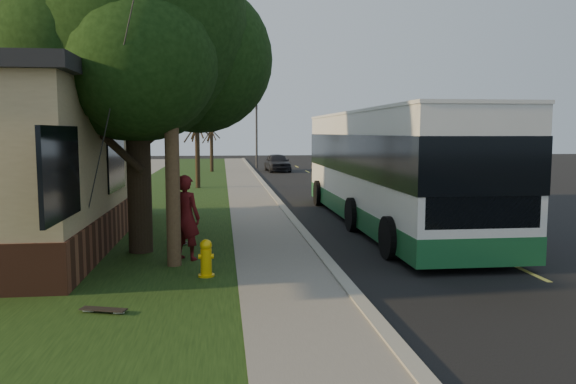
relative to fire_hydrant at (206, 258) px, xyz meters
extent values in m
plane|color=black|center=(2.60, 0.00, -0.43)|extent=(120.00, 120.00, 0.00)
cube|color=black|center=(6.60, 10.00, -0.43)|extent=(8.00, 80.00, 0.01)
cube|color=gray|center=(2.60, 10.00, -0.37)|extent=(0.25, 80.00, 0.12)
cube|color=slate|center=(1.60, 10.00, -0.39)|extent=(2.00, 80.00, 0.08)
cube|color=black|center=(-1.90, 10.00, -0.40)|extent=(5.00, 80.00, 0.07)
cylinder|color=gold|center=(0.00, 0.00, -0.09)|extent=(0.22, 0.22, 0.55)
sphere|color=gold|center=(0.00, 0.00, 0.26)|extent=(0.24, 0.24, 0.24)
cylinder|color=gold|center=(0.00, 0.00, 0.04)|extent=(0.30, 0.10, 0.10)
cylinder|color=gold|center=(0.00, 0.00, 0.04)|extent=(0.10, 0.18, 0.10)
cylinder|color=gold|center=(0.00, 0.00, -0.34)|extent=(0.32, 0.32, 0.04)
cylinder|color=#473321|center=(-0.70, 1.00, 4.14)|extent=(0.30, 0.30, 9.00)
cylinder|color=#2D2D30|center=(-1.60, -0.10, 3.37)|extent=(2.52, 3.21, 7.60)
cylinder|color=black|center=(-1.60, 2.50, 1.64)|extent=(0.56, 0.56, 4.00)
sphere|color=black|center=(-1.60, 2.50, 4.84)|extent=(5.20, 5.20, 5.20)
sphere|color=black|center=(-0.20, 3.10, 4.24)|extent=(3.60, 3.60, 3.60)
sphere|color=black|center=(-2.80, 2.10, 4.54)|extent=(3.80, 3.80, 3.80)
sphere|color=black|center=(-1.30, 1.20, 3.94)|extent=(3.20, 3.20, 3.20)
sphere|color=black|center=(-2.20, 3.90, 5.24)|extent=(3.40, 3.40, 3.40)
cylinder|color=black|center=(-0.90, 18.00, 1.29)|extent=(0.24, 0.24, 3.30)
cylinder|color=black|center=(-0.90, 18.00, 2.94)|extent=(1.38, 0.57, 2.01)
cylinder|color=black|center=(-0.90, 18.00, 2.94)|extent=(0.74, 1.21, 1.58)
cylinder|color=black|center=(-0.90, 18.00, 2.94)|extent=(0.65, 1.05, 1.95)
cylinder|color=black|center=(-0.90, 18.00, 2.94)|extent=(1.28, 0.53, 1.33)
cylinder|color=black|center=(-0.90, 18.00, 2.94)|extent=(0.75, 1.21, 1.70)
cylinder|color=black|center=(-0.40, 30.00, 1.15)|extent=(0.24, 0.24, 3.03)
cylinder|color=black|center=(-0.40, 30.00, 2.66)|extent=(1.38, 0.57, 2.01)
cylinder|color=black|center=(-0.40, 30.00, 2.66)|extent=(0.74, 1.21, 1.58)
cylinder|color=black|center=(-0.40, 30.00, 2.66)|extent=(0.65, 1.05, 1.95)
cylinder|color=black|center=(-0.40, 30.00, 2.66)|extent=(1.28, 0.53, 1.33)
cylinder|color=black|center=(-0.40, 30.00, 2.66)|extent=(0.75, 1.21, 1.70)
cylinder|color=#2D2D30|center=(3.10, 34.00, 2.32)|extent=(0.16, 0.16, 5.50)
imported|color=black|center=(3.10, 34.00, 4.07)|extent=(0.18, 0.22, 1.10)
cube|color=silver|center=(5.48, 6.08, 1.57)|extent=(2.71, 13.01, 2.93)
cube|color=#19582C|center=(5.48, 6.08, 0.06)|extent=(2.73, 13.03, 0.60)
cube|color=black|center=(5.48, 6.08, 1.79)|extent=(2.75, 13.05, 1.19)
cube|color=black|center=(5.48, -0.39, 1.41)|extent=(2.41, 0.06, 1.73)
cube|color=yellow|center=(5.48, -0.38, 2.87)|extent=(1.73, 0.06, 0.38)
cube|color=#FFF2CC|center=(4.67, -0.40, 0.16)|extent=(0.27, 0.04, 0.16)
cube|color=#FFF2CC|center=(6.30, -0.40, 0.16)|extent=(0.27, 0.04, 0.16)
cube|color=silver|center=(5.48, 6.08, 3.06)|extent=(2.76, 13.06, 0.08)
cylinder|color=black|center=(4.13, 1.31, 0.07)|extent=(0.30, 1.00, 1.00)
cylinder|color=black|center=(6.84, 1.31, 0.07)|extent=(0.30, 1.00, 1.00)
cylinder|color=black|center=(4.13, 5.00, 0.07)|extent=(0.30, 1.00, 1.00)
cylinder|color=black|center=(6.84, 5.00, 0.07)|extent=(0.30, 1.00, 1.00)
cylinder|color=black|center=(4.13, 10.85, 0.07)|extent=(0.30, 1.00, 1.00)
cylinder|color=black|center=(6.84, 10.85, 0.07)|extent=(0.30, 1.00, 1.00)
imported|color=#4D0F11|center=(-0.48, 1.53, 0.58)|extent=(0.82, 0.74, 1.89)
cube|color=black|center=(-0.79, 3.42, -0.30)|extent=(0.54, 0.70, 0.02)
cylinder|color=silver|center=(-0.66, 3.21, -0.34)|extent=(0.16, 0.13, 0.05)
cylinder|color=silver|center=(-0.93, 3.64, -0.34)|extent=(0.16, 0.13, 0.05)
cube|color=black|center=(-1.54, -2.08, -0.30)|extent=(0.76, 0.40, 0.02)
cylinder|color=silver|center=(-1.30, -2.16, -0.34)|extent=(0.09, 0.17, 0.05)
cylinder|color=silver|center=(-1.79, -2.01, -0.34)|extent=(0.09, 0.17, 0.05)
cube|color=black|center=(-5.89, 8.89, 0.16)|extent=(1.32, 1.05, 1.11)
cube|color=black|center=(-5.89, 8.89, 0.75)|extent=(1.37, 1.10, 0.07)
imported|color=black|center=(4.41, 30.43, 0.24)|extent=(1.85, 4.04, 1.34)
camera|label=1|loc=(0.33, -10.91, 2.46)|focal=35.00mm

